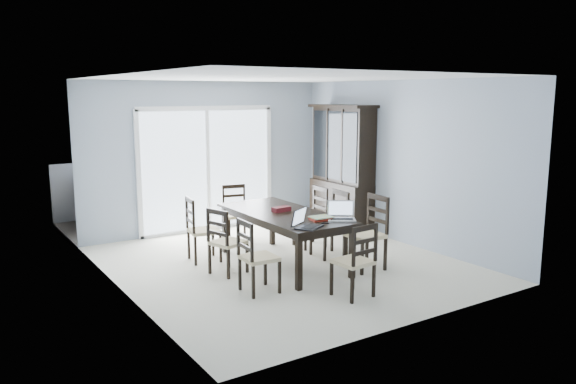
% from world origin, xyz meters
% --- Properties ---
extents(floor, '(5.00, 5.00, 0.00)m').
position_xyz_m(floor, '(0.00, 0.00, 0.00)').
color(floor, beige).
rests_on(floor, ground).
extents(ceiling, '(5.00, 5.00, 0.00)m').
position_xyz_m(ceiling, '(0.00, 0.00, 2.60)').
color(ceiling, white).
rests_on(ceiling, back_wall).
extents(back_wall, '(4.50, 0.02, 2.60)m').
position_xyz_m(back_wall, '(0.00, 2.50, 1.30)').
color(back_wall, '#929FAF').
rests_on(back_wall, floor).
extents(wall_left, '(0.02, 5.00, 2.60)m').
position_xyz_m(wall_left, '(-2.25, 0.00, 1.30)').
color(wall_left, '#929FAF').
rests_on(wall_left, floor).
extents(wall_right, '(0.02, 5.00, 2.60)m').
position_xyz_m(wall_right, '(2.25, 0.00, 1.30)').
color(wall_right, '#929FAF').
rests_on(wall_right, floor).
extents(balcony, '(4.50, 2.00, 0.10)m').
position_xyz_m(balcony, '(0.00, 3.50, -0.05)').
color(balcony, gray).
rests_on(balcony, ground).
extents(railing, '(4.50, 0.06, 1.10)m').
position_xyz_m(railing, '(0.00, 4.50, 0.55)').
color(railing, '#99999E').
rests_on(railing, balcony).
extents(dining_table, '(1.00, 2.20, 0.75)m').
position_xyz_m(dining_table, '(0.00, 0.00, 0.67)').
color(dining_table, black).
rests_on(dining_table, floor).
extents(china_hutch, '(0.50, 1.38, 2.20)m').
position_xyz_m(china_hutch, '(2.02, 1.25, 1.07)').
color(china_hutch, black).
rests_on(china_hutch, floor).
extents(sliding_door, '(2.52, 0.05, 2.18)m').
position_xyz_m(sliding_door, '(0.00, 2.48, 1.09)').
color(sliding_door, silver).
rests_on(sliding_door, floor).
extents(chair_left_near, '(0.42, 0.41, 1.05)m').
position_xyz_m(chair_left_near, '(-0.94, -0.78, 0.56)').
color(chair_left_near, black).
rests_on(chair_left_near, floor).
extents(chair_left_mid, '(0.50, 0.49, 1.04)m').
position_xyz_m(chair_left_mid, '(-0.93, 0.04, 0.55)').
color(chair_left_mid, black).
rests_on(chair_left_mid, floor).
extents(chair_left_far, '(0.47, 0.46, 1.08)m').
position_xyz_m(chair_left_far, '(-0.96, 0.79, 0.57)').
color(chair_left_far, black).
rests_on(chair_left_far, floor).
extents(chair_right_near, '(0.47, 0.46, 1.18)m').
position_xyz_m(chair_right_near, '(0.92, -0.79, 0.62)').
color(chair_right_near, black).
rests_on(chair_right_near, floor).
extents(chair_right_mid, '(0.46, 0.45, 1.12)m').
position_xyz_m(chair_right_mid, '(0.87, -0.03, 0.59)').
color(chair_right_mid, black).
rests_on(chair_right_mid, floor).
extents(chair_right_far, '(0.44, 0.43, 1.09)m').
position_xyz_m(chair_right_far, '(0.95, 0.58, 0.57)').
color(chair_right_far, black).
rests_on(chair_right_far, floor).
extents(chair_end_near, '(0.42, 0.43, 1.04)m').
position_xyz_m(chair_end_near, '(0.01, -1.61, 0.55)').
color(chair_end_near, black).
rests_on(chair_end_near, floor).
extents(chair_end_far, '(0.47, 0.48, 1.05)m').
position_xyz_m(chair_end_far, '(0.07, 1.59, 0.56)').
color(chair_end_far, black).
rests_on(chair_end_far, floor).
extents(laptop_dark, '(0.42, 0.38, 0.24)m').
position_xyz_m(laptop_dark, '(-0.22, -0.94, 0.81)').
color(laptop_dark, black).
rests_on(laptop_dark, dining_table).
extents(laptop_silver, '(0.44, 0.41, 0.25)m').
position_xyz_m(laptop_silver, '(0.37, -0.83, 0.81)').
color(laptop_silver, silver).
rests_on(laptop_silver, dining_table).
extents(book_stack, '(0.30, 0.23, 0.05)m').
position_xyz_m(book_stack, '(0.15, -0.66, 0.77)').
color(book_stack, maroon).
rests_on(book_stack, dining_table).
extents(cell_phone, '(0.11, 0.09, 0.01)m').
position_xyz_m(cell_phone, '(0.08, -0.86, 0.76)').
color(cell_phone, black).
rests_on(cell_phone, dining_table).
extents(game_box, '(0.27, 0.15, 0.06)m').
position_xyz_m(game_box, '(0.01, 0.08, 0.78)').
color(game_box, '#4C0F0F').
rests_on(game_box, dining_table).
extents(hot_tub, '(1.84, 1.66, 0.91)m').
position_xyz_m(hot_tub, '(-0.77, 3.65, 0.46)').
color(hot_tub, brown).
rests_on(hot_tub, balcony).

